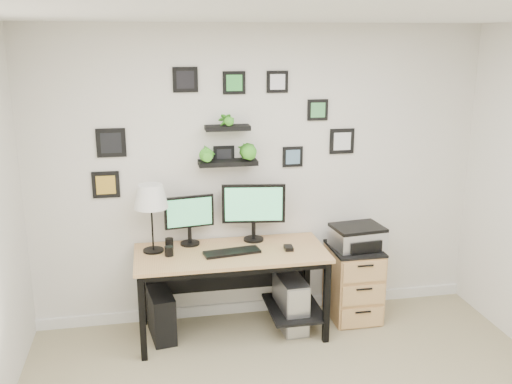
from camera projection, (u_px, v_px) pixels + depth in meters
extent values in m
plane|color=white|center=(340.00, 12.00, 2.79)|extent=(4.00, 4.00, 0.00)
plane|color=silver|center=(260.00, 176.00, 5.03)|extent=(4.00, 0.00, 4.00)
cube|color=white|center=(260.00, 306.00, 5.34)|extent=(4.00, 0.03, 0.10)
cube|color=tan|center=(231.00, 253.00, 4.77)|extent=(1.60, 0.70, 0.03)
cube|color=black|center=(231.00, 258.00, 4.78)|extent=(1.54, 0.64, 0.05)
cube|color=black|center=(226.00, 269.00, 5.15)|extent=(1.44, 0.02, 0.41)
cube|color=black|center=(294.00, 308.00, 5.01)|extent=(0.45, 0.63, 0.03)
cube|color=black|center=(142.00, 319.00, 4.45)|extent=(0.05, 0.05, 0.72)
cube|color=black|center=(142.00, 287.00, 5.01)|extent=(0.05, 0.05, 0.72)
cube|color=black|center=(327.00, 302.00, 4.72)|extent=(0.05, 0.05, 0.72)
cube|color=black|center=(307.00, 274.00, 5.29)|extent=(0.05, 0.05, 0.72)
cylinder|color=black|center=(190.00, 243.00, 4.93)|extent=(0.19, 0.19, 0.02)
cylinder|color=black|center=(190.00, 235.00, 4.91)|extent=(0.04, 0.04, 0.15)
cube|color=black|center=(189.00, 212.00, 4.85)|extent=(0.43, 0.09, 0.28)
cube|color=#4CB272|center=(190.00, 212.00, 4.83)|extent=(0.38, 0.06, 0.24)
cylinder|color=black|center=(254.00, 239.00, 5.02)|extent=(0.20, 0.20, 0.02)
cylinder|color=black|center=(254.00, 231.00, 5.00)|extent=(0.04, 0.04, 0.16)
cube|color=black|center=(254.00, 204.00, 4.93)|extent=(0.55, 0.11, 0.34)
cube|color=#4CB272|center=(254.00, 204.00, 4.92)|extent=(0.49, 0.08, 0.30)
cube|color=black|center=(232.00, 252.00, 4.72)|extent=(0.48, 0.21, 0.02)
cube|color=black|center=(289.00, 248.00, 4.80)|extent=(0.08, 0.11, 0.03)
cylinder|color=black|center=(153.00, 250.00, 4.77)|extent=(0.17, 0.17, 0.02)
cylinder|color=black|center=(152.00, 220.00, 4.70)|extent=(0.02, 0.02, 0.52)
cone|color=white|center=(151.00, 196.00, 4.64)|extent=(0.28, 0.28, 0.20)
cylinder|color=black|center=(169.00, 251.00, 4.66)|extent=(0.07, 0.07, 0.08)
cylinder|color=black|center=(169.00, 243.00, 4.82)|extent=(0.07, 0.07, 0.09)
cube|color=black|center=(161.00, 315.00, 4.83)|extent=(0.24, 0.43, 0.41)
cube|color=gray|center=(291.00, 302.00, 5.00)|extent=(0.23, 0.48, 0.47)
cube|color=silver|center=(299.00, 314.00, 4.79)|extent=(0.19, 0.02, 0.43)
cube|color=tan|center=(353.00, 283.00, 5.17)|extent=(0.42, 0.50, 0.65)
cube|color=black|center=(355.00, 248.00, 5.09)|extent=(0.43, 0.51, 0.02)
cube|color=tan|center=(362.00, 318.00, 4.99)|extent=(0.39, 0.02, 0.18)
cylinder|color=black|center=(363.00, 312.00, 4.96)|extent=(0.14, 0.02, 0.02)
cube|color=tan|center=(363.00, 295.00, 4.93)|extent=(0.39, 0.02, 0.18)
cylinder|color=black|center=(364.00, 289.00, 4.90)|extent=(0.14, 0.02, 0.02)
cube|color=tan|center=(365.00, 272.00, 4.87)|extent=(0.39, 0.02, 0.18)
cylinder|color=black|center=(366.00, 266.00, 4.84)|extent=(0.14, 0.02, 0.02)
cube|color=silver|center=(357.00, 238.00, 5.07)|extent=(0.47, 0.38, 0.17)
cube|color=black|center=(358.00, 228.00, 5.04)|extent=(0.47, 0.38, 0.03)
cube|color=black|center=(367.00, 247.00, 4.91)|extent=(0.29, 0.05, 0.10)
cube|color=black|center=(228.00, 163.00, 4.85)|extent=(0.50, 0.18, 0.04)
cube|color=black|center=(228.00, 128.00, 4.76)|extent=(0.38, 0.15, 0.04)
imported|color=green|center=(208.00, 145.00, 4.78)|extent=(0.15, 0.12, 0.27)
imported|color=green|center=(247.00, 144.00, 4.84)|extent=(0.15, 0.15, 0.27)
imported|color=green|center=(227.00, 110.00, 4.72)|extent=(0.13, 0.09, 0.25)
cube|color=black|center=(185.00, 80.00, 4.68)|extent=(0.21, 0.02, 0.21)
cube|color=black|center=(185.00, 80.00, 4.67)|extent=(0.14, 0.00, 0.14)
cube|color=black|center=(224.00, 156.00, 4.91)|extent=(0.18, 0.02, 0.18)
cube|color=black|center=(224.00, 156.00, 4.90)|extent=(0.13, 0.00, 0.13)
cube|color=black|center=(277.00, 82.00, 4.83)|extent=(0.18, 0.02, 0.18)
cube|color=white|center=(278.00, 82.00, 4.82)|extent=(0.13, 0.00, 0.13)
cube|color=black|center=(234.00, 83.00, 4.76)|extent=(0.19, 0.02, 0.19)
cube|color=green|center=(234.00, 83.00, 4.75)|extent=(0.13, 0.00, 0.13)
cube|color=black|center=(293.00, 157.00, 5.03)|extent=(0.18, 0.02, 0.18)
cube|color=#597F9D|center=(293.00, 157.00, 5.02)|extent=(0.13, 0.00, 0.13)
cube|color=black|center=(342.00, 141.00, 5.08)|extent=(0.22, 0.02, 0.22)
cube|color=white|center=(342.00, 141.00, 5.07)|extent=(0.16, 0.00, 0.16)
cube|color=black|center=(106.00, 185.00, 4.78)|extent=(0.23, 0.02, 0.23)
cube|color=gold|center=(106.00, 185.00, 4.77)|extent=(0.16, 0.00, 0.16)
cube|color=black|center=(318.00, 110.00, 4.96)|extent=(0.18, 0.02, 0.18)
cube|color=#4AA45A|center=(318.00, 110.00, 4.95)|extent=(0.13, 0.00, 0.13)
cube|color=black|center=(111.00, 143.00, 4.70)|extent=(0.24, 0.02, 0.24)
cube|color=black|center=(111.00, 143.00, 4.69)|extent=(0.17, 0.00, 0.17)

